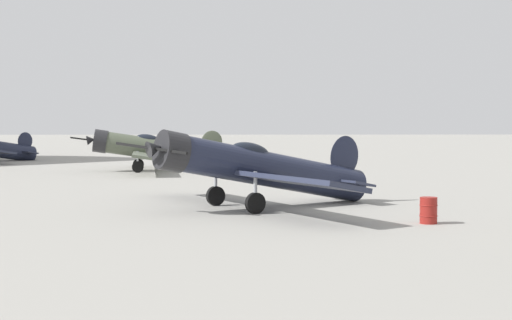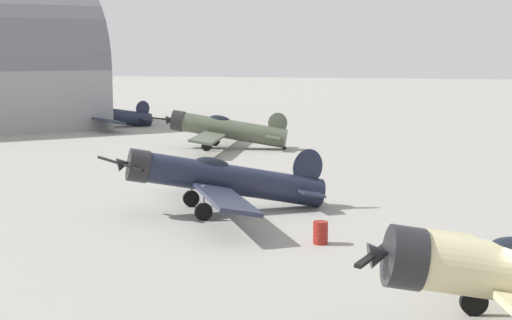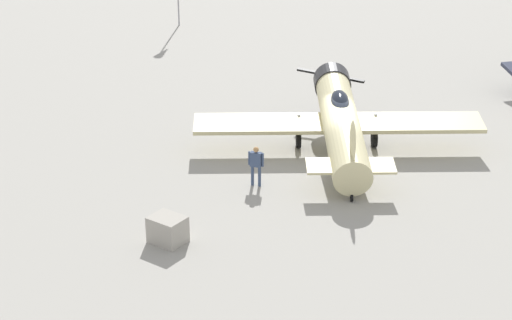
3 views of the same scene
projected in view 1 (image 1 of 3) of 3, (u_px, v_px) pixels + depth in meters
The scene contains 3 objects.
airplane_mid_apron at pixel (259, 169), 29.38m from camera, with size 10.30×12.45×3.18m.
airplane_far_line at pixel (153, 149), 51.97m from camera, with size 10.57×13.56×2.99m.
fuel_drum at pixel (428, 210), 24.82m from camera, with size 0.62×0.62×0.89m.
Camera 1 is at (-14.01, -16.33, 3.40)m, focal length 51.57 mm.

